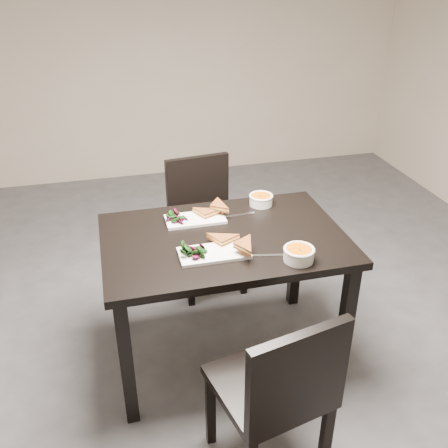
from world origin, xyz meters
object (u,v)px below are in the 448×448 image
chair_far (204,215)px  soup_bowl_far (261,199)px  soup_bowl_near (299,253)px  table (224,253)px  plate_near (214,253)px  chair_near (279,389)px  plate_far (195,219)px

chair_far → soup_bowl_far: 0.59m
soup_bowl_near → soup_bowl_far: (0.01, 0.59, -0.00)m
table → plate_near: plate_near is taller
table → soup_bowl_far: bearing=45.8°
table → chair_near: size_ratio=1.41×
chair_far → plate_near: chair_far is taller
soup_bowl_near → plate_far: soup_bowl_near is taller
chair_far → plate_far: 0.63m
chair_far → plate_near: (-0.14, -0.90, 0.27)m
table → plate_far: size_ratio=3.88×
soup_bowl_far → plate_near: bearing=-129.8°
plate_near → soup_bowl_near: bearing=-21.3°
soup_bowl_near → chair_near: bearing=-117.6°
table → soup_bowl_far: soup_bowl_far is taller
table → plate_far: bearing=117.7°
chair_near → chair_far: bearing=76.6°
chair_near → soup_bowl_near: size_ratio=5.90×
soup_bowl_far → soup_bowl_near: bearing=-91.0°
table → plate_near: size_ratio=3.67×
plate_far → soup_bowl_far: bearing=13.7°
plate_near → soup_bowl_far: soup_bowl_far is taller
chair_far → chair_near: bearing=-97.6°
plate_far → chair_far: bearing=73.9°
chair_near → soup_bowl_far: 1.13m
table → plate_far: (-0.11, 0.20, 0.11)m
chair_near → plate_far: 1.01m
chair_near → soup_bowl_far: chair_near is taller
chair_near → soup_bowl_far: size_ratio=6.39×
chair_far → plate_far: chair_far is taller
table → chair_far: (0.05, 0.75, -0.17)m
chair_near → chair_far: (0.02, 1.51, 0.00)m
table → chair_far: size_ratio=1.41×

